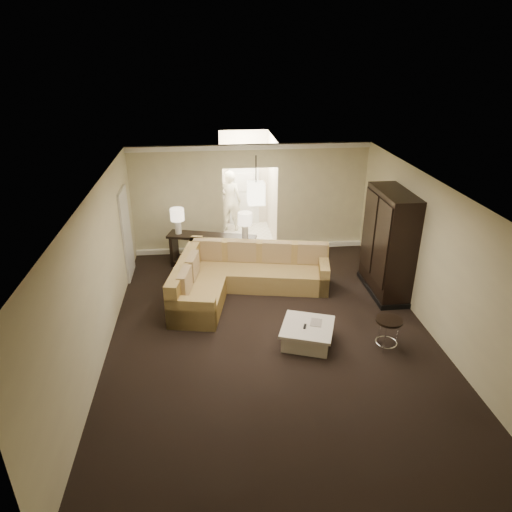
{
  "coord_description": "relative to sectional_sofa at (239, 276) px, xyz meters",
  "views": [
    {
      "loc": [
        -1.08,
        -7.15,
        4.98
      ],
      "look_at": [
        -0.16,
        1.2,
        1.09
      ],
      "focal_mm": 32.0,
      "sensor_mm": 36.0,
      "label": 1
    }
  ],
  "objects": [
    {
      "name": "baseboard",
      "position": [
        0.49,
        2.24,
        -0.32
      ],
      "size": [
        6.0,
        0.1,
        0.12
      ],
      "primitive_type": "cube",
      "color": "white",
      "rests_on": "ground"
    },
    {
      "name": "wall_back",
      "position": [
        0.49,
        2.29,
        1.02
      ],
      "size": [
        6.0,
        0.04,
        2.8
      ],
      "primitive_type": "cube",
      "color": "#C2BA93",
      "rests_on": "ground"
    },
    {
      "name": "table_lamp_left",
      "position": [
        -1.34,
        1.57,
        0.87
      ],
      "size": [
        0.33,
        0.33,
        0.63
      ],
      "color": "silver",
      "rests_on": "console_table"
    },
    {
      "name": "wall_left",
      "position": [
        -2.51,
        -1.71,
        1.02
      ],
      "size": [
        0.04,
        8.0,
        2.8
      ],
      "primitive_type": "cube",
      "color": "#C2BA93",
      "rests_on": "ground"
    },
    {
      "name": "pendant_light",
      "position": [
        0.49,
        0.99,
        1.57
      ],
      "size": [
        0.38,
        0.38,
        1.09
      ],
      "color": "black",
      "rests_on": "ceiling"
    },
    {
      "name": "table_lamp_right",
      "position": [
        0.24,
        1.11,
        0.87
      ],
      "size": [
        0.33,
        0.33,
        0.63
      ],
      "color": "silver",
      "rests_on": "console_table"
    },
    {
      "name": "coffee_table",
      "position": [
        1.1,
        -2.04,
        -0.19
      ],
      "size": [
        1.17,
        1.17,
        0.38
      ],
      "rotation": [
        0.0,
        0.0,
        -0.35
      ],
      "color": "silver",
      "rests_on": "ground"
    },
    {
      "name": "wall_front",
      "position": [
        0.49,
        -5.71,
        1.02
      ],
      "size": [
        6.0,
        0.04,
        2.8
      ],
      "primitive_type": "cube",
      "color": "#C2BA93",
      "rests_on": "ground"
    },
    {
      "name": "sectional_sofa",
      "position": [
        0.0,
        0.0,
        0.0
      ],
      "size": [
        3.58,
        2.67,
        0.95
      ],
      "rotation": [
        0.0,
        0.0,
        -0.19
      ],
      "color": "brown",
      "rests_on": "ground"
    },
    {
      "name": "drink_table",
      "position": [
        2.49,
        -2.34,
        0.05
      ],
      "size": [
        0.48,
        0.48,
        0.59
      ],
      "rotation": [
        0.0,
        0.0,
        -0.07
      ],
      "color": "black",
      "rests_on": "ground"
    },
    {
      "name": "crown_molding",
      "position": [
        0.49,
        2.24,
        2.35
      ],
      "size": [
        6.0,
        0.1,
        0.12
      ],
      "primitive_type": "cube",
      "color": "white",
      "rests_on": "wall_back"
    },
    {
      "name": "foyer",
      "position": [
        0.49,
        3.64,
        0.92
      ],
      "size": [
        1.44,
        2.02,
        2.8
      ],
      "color": "beige",
      "rests_on": "ground"
    },
    {
      "name": "person",
      "position": [
        0.04,
        3.75,
        0.61
      ],
      "size": [
        0.82,
        0.66,
        1.98
      ],
      "primitive_type": "imported",
      "rotation": [
        0.0,
        0.0,
        2.85
      ],
      "color": "#E9E4C5",
      "rests_on": "ground"
    },
    {
      "name": "side_door",
      "position": [
        -2.48,
        1.09,
        0.67
      ],
      "size": [
        0.05,
        0.9,
        2.1
      ],
      "primitive_type": "cube",
      "color": "silver",
      "rests_on": "ground"
    },
    {
      "name": "ground",
      "position": [
        0.49,
        -1.71,
        -0.38
      ],
      "size": [
        8.0,
        8.0,
        0.0
      ],
      "primitive_type": "plane",
      "color": "black",
      "rests_on": "ground"
    },
    {
      "name": "armoire",
      "position": [
        3.18,
        -0.33,
        0.72
      ],
      "size": [
        0.68,
        1.6,
        2.3
      ],
      "color": "black",
      "rests_on": "ground"
    },
    {
      "name": "ceiling",
      "position": [
        0.49,
        -1.71,
        2.42
      ],
      "size": [
        6.0,
        8.0,
        0.02
      ],
      "primitive_type": "cube",
      "color": "white",
      "rests_on": "wall_back"
    },
    {
      "name": "console_table",
      "position": [
        -0.55,
        1.34,
        0.11
      ],
      "size": [
        2.18,
        1.06,
        0.82
      ],
      "rotation": [
        0.0,
        0.0,
        -0.28
      ],
      "color": "black",
      "rests_on": "ground"
    },
    {
      "name": "wall_right",
      "position": [
        3.49,
        -1.71,
        1.02
      ],
      "size": [
        0.04,
        8.0,
        2.8
      ],
      "primitive_type": "cube",
      "color": "#C2BA93",
      "rests_on": "ground"
    }
  ]
}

